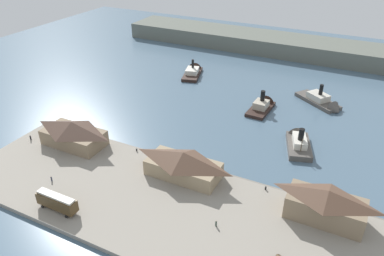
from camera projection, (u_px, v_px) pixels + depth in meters
The scene contains 18 objects.
ground_plane at pixel (195, 160), 109.27m from camera, with size 320.00×320.00×0.00m, color slate.
quay_promenade at pixel (156, 203), 91.92m from camera, with size 110.00×36.00×1.20m, color gray.
seawall_edge at pixel (190, 165), 106.23m from camera, with size 110.00×0.80×1.00m, color slate.
ferry_shed_east_terminal at pixel (73, 133), 112.60m from camera, with size 19.38×10.27×7.87m.
ferry_shed_customs_shed at pixel (183, 164), 98.89m from camera, with size 20.33×9.58×7.49m.
ferry_shed_west_terminal at pixel (326, 205), 84.39m from camera, with size 17.77×8.68×8.22m.
street_tram at pixel (57, 201), 87.74m from camera, with size 10.85×2.95×4.40m.
pedestrian_walking_east at pixel (216, 224), 83.89m from camera, with size 0.41×0.41×1.65m.
pedestrian_near_east_shed at pixel (51, 179), 98.24m from camera, with size 0.39×0.39×1.56m.
pedestrian_near_cart at pixel (30, 138), 116.28m from camera, with size 0.44×0.44×1.78m.
mooring_post_west at pixel (266, 188), 95.28m from camera, with size 0.44×0.44×0.90m, color black.
mooring_post_center_west at pixel (137, 150), 110.95m from camera, with size 0.44×0.44×0.90m, color black.
mooring_post_center_east at pixel (150, 153), 109.30m from camera, with size 0.44×0.44×0.90m, color black.
ferry_moored_east at pixel (193, 71), 168.64m from camera, with size 10.99×18.86×9.54m.
ferry_outer_harbor at pixel (298, 141), 115.51m from camera, with size 11.00×17.20×9.78m.
ferry_approaching_west at pixel (323, 103), 139.97m from camera, with size 20.08×17.00×10.15m.
ferry_approaching_east at pixel (263, 105), 138.12m from camera, with size 7.49×16.39×10.07m.
far_headland at pixel (288, 46), 192.53m from camera, with size 180.00×24.00×8.00m, color #60665B.
Camera 1 is at (39.36, -80.89, 62.75)m, focal length 34.43 mm.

